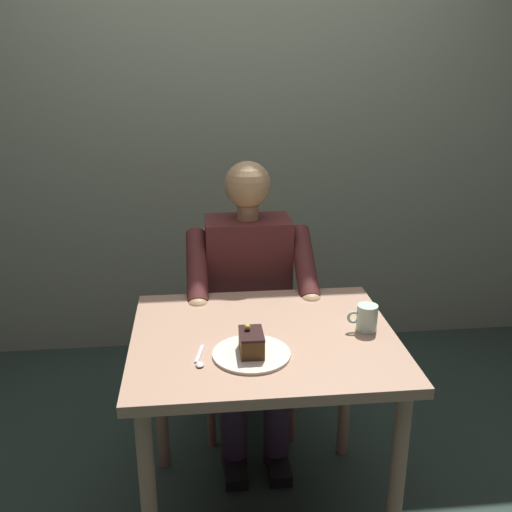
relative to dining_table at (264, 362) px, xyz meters
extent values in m
plane|color=#293A31|center=(0.00, 0.00, -0.65)|extent=(14.00, 14.00, 0.00)
cube|color=gray|center=(0.00, -1.46, 0.85)|extent=(6.40, 0.12, 3.00)
cube|color=tan|center=(0.00, 0.00, 0.09)|extent=(0.89, 0.76, 0.04)
cylinder|color=#9F7D61|center=(-0.39, 0.32, -0.28)|extent=(0.05, 0.05, 0.74)
cylinder|color=#9F7D61|center=(0.39, 0.32, -0.28)|extent=(0.05, 0.05, 0.74)
cylinder|color=#9F7D61|center=(-0.39, -0.32, -0.28)|extent=(0.05, 0.05, 0.74)
cylinder|color=#9F7D61|center=(0.39, -0.32, -0.28)|extent=(0.05, 0.05, 0.74)
cube|color=#9D6F5D|center=(0.00, -0.61, -0.23)|extent=(0.42, 0.42, 0.04)
cube|color=#9D6F5D|center=(0.00, -0.80, 0.02)|extent=(0.38, 0.04, 0.45)
cylinder|color=#9D6F5D|center=(-0.18, -0.43, -0.44)|extent=(0.04, 0.04, 0.42)
cylinder|color=#9D6F5D|center=(0.18, -0.43, -0.44)|extent=(0.04, 0.04, 0.42)
cylinder|color=#9D6F5D|center=(-0.18, -0.79, -0.44)|extent=(0.04, 0.04, 0.42)
cylinder|color=#9D6F5D|center=(0.18, -0.79, -0.44)|extent=(0.04, 0.04, 0.42)
cube|color=#522322|center=(0.00, -0.59, 0.07)|extent=(0.36, 0.22, 0.56)
sphere|color=tan|center=(0.00, -0.59, 0.49)|extent=(0.19, 0.19, 0.19)
cylinder|color=tan|center=(0.00, -0.59, 0.38)|extent=(0.09, 0.09, 0.06)
cylinder|color=#522322|center=(-0.22, -0.45, 0.19)|extent=(0.08, 0.33, 0.26)
sphere|color=tan|center=(-0.22, -0.29, 0.08)|extent=(0.09, 0.09, 0.09)
cylinder|color=#522322|center=(0.22, -0.45, 0.19)|extent=(0.08, 0.33, 0.26)
sphere|color=tan|center=(0.22, -0.29, 0.08)|extent=(0.09, 0.09, 0.09)
cylinder|color=#322437|center=(-0.09, -0.47, -0.23)|extent=(0.13, 0.38, 0.14)
cylinder|color=#322437|center=(0.09, -0.47, -0.23)|extent=(0.13, 0.38, 0.14)
cylinder|color=#322437|center=(-0.09, -0.29, -0.45)|extent=(0.11, 0.11, 0.40)
cube|color=black|center=(-0.09, -0.23, -0.63)|extent=(0.09, 0.22, 0.05)
cylinder|color=#322437|center=(0.09, -0.29, -0.45)|extent=(0.11, 0.11, 0.40)
cube|color=black|center=(0.09, -0.23, -0.63)|extent=(0.09, 0.22, 0.05)
cylinder|color=silver|center=(0.06, 0.13, 0.11)|extent=(0.25, 0.25, 0.01)
cube|color=#523216|center=(0.06, 0.13, 0.15)|extent=(0.07, 0.11, 0.06)
cube|color=black|center=(0.06, 0.13, 0.18)|extent=(0.07, 0.11, 0.01)
sphere|color=gold|center=(0.07, 0.12, 0.20)|extent=(0.02, 0.02, 0.02)
cylinder|color=#B5D9C0|center=(-0.36, 0.00, 0.15)|extent=(0.07, 0.07, 0.09)
torus|color=#B5D9C0|center=(-0.31, 0.00, 0.16)|extent=(0.05, 0.01, 0.05)
cylinder|color=black|center=(-0.36, 0.00, 0.19)|extent=(0.06, 0.06, 0.01)
cube|color=silver|center=(0.22, 0.11, 0.11)|extent=(0.03, 0.11, 0.01)
ellipsoid|color=silver|center=(0.22, 0.18, 0.11)|extent=(0.03, 0.04, 0.01)
camera|label=1|loc=(0.21, 1.75, 1.02)|focal=40.77mm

